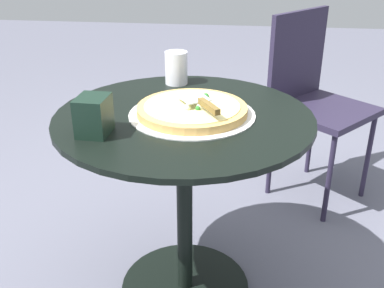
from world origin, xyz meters
TOP-DOWN VIEW (x-y plane):
  - ground_plane at (0.00, 0.00)m, footprint 10.00×10.00m
  - patio_table at (0.00, 0.00)m, footprint 0.81×0.81m
  - pizza_on_tray at (-0.00, -0.03)m, footprint 0.39×0.39m
  - pizza_server at (-0.03, -0.06)m, footprint 0.20×0.15m
  - drinking_cup at (0.30, 0.07)m, footprint 0.08×0.08m
  - napkin_dispenser at (-0.17, 0.23)m, footprint 0.11×0.09m
  - patio_chair_far at (0.79, -0.50)m, footprint 0.55×0.55m

SIDE VIEW (x-z plane):
  - ground_plane at x=0.00m, z-range 0.00..0.00m
  - patio_table at x=0.00m, z-range 0.15..0.85m
  - patio_chair_far at x=0.79m, z-range 0.08..0.97m
  - pizza_on_tray at x=0.00m, z-range 0.69..0.74m
  - napkin_dispenser at x=-0.17m, z-range 0.70..0.81m
  - pizza_server at x=-0.03m, z-range 0.75..0.77m
  - drinking_cup at x=0.30m, z-range 0.70..0.82m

